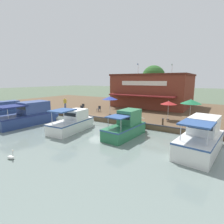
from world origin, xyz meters
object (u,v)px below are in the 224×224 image
Objects in this scene: patio_umbrella_near_quay_edge at (191,102)px; tree_upstream_bank at (152,78)px; person_near_entrance at (65,102)px; cafe_chair_beside_entrance at (82,108)px; motorboat_distant_upstream at (6,110)px; swan at (11,157)px; patio_umbrella_far_corner at (110,98)px; motorboat_second_along at (32,115)px; motorboat_mid_row at (128,126)px; mooring_post at (163,122)px; waterfront_restaurant at (153,90)px; cafe_chair_facing_river at (99,108)px; motorboat_outer_channel at (202,138)px; motorboat_far_downstream at (75,122)px; cafe_chair_back_row_seat at (83,106)px; patio_umbrella_mid_patio_left at (169,103)px.

tree_upstream_bank is at bearing -146.87° from patio_umbrella_near_quay_edge.
cafe_chair_beside_entrance is at bearing 82.16° from person_near_entrance.
swan is at bearing 64.10° from motorboat_distant_upstream.
motorboat_distant_upstream is at bearing -70.78° from patio_umbrella_near_quay_edge.
patio_umbrella_far_corner is 10.01m from motorboat_second_along.
motorboat_mid_row is at bearing -32.82° from patio_umbrella_near_quay_edge.
tree_upstream_bank is (-19.15, -8.16, 4.77)m from mooring_post.
motorboat_second_along is (18.70, -8.59, -2.38)m from waterfront_restaurant.
cafe_chair_facing_river is 9.26m from motorboat_second_along.
swan is (14.08, 1.30, -2.64)m from patio_umbrella_far_corner.
motorboat_outer_channel reaches higher than motorboat_far_downstream.
motorboat_outer_channel is 26.16m from tree_upstream_bank.
mooring_post is (3.58, 14.09, -0.07)m from cafe_chair_back_row_seat.
motorboat_second_along is at bearing -61.78° from patio_umbrella_near_quay_edge.
patio_umbrella_far_corner reaches higher than mooring_post.
motorboat_mid_row is at bearing -36.03° from mooring_post.
motorboat_mid_row reaches higher than motorboat_far_downstream.
motorboat_second_along is at bearing -14.39° from tree_upstream_bank.
cafe_chair_facing_river is 13.61m from motorboat_distant_upstream.
waterfront_restaurant is 4.91× the size of patio_umbrella_near_quay_edge.
person_near_entrance is 11.61m from motorboat_far_downstream.
motorboat_second_along is 1.19× the size of motorboat_outer_channel.
swan is (15.60, 7.54, -0.85)m from cafe_chair_back_row_seat.
motorboat_far_downstream reaches higher than person_near_entrance.
cafe_chair_beside_entrance is at bearing -32.12° from waterfront_restaurant.
motorboat_far_downstream is 7.67m from swan.
patio_umbrella_mid_patio_left is at bearing -81.37° from patio_umbrella_near_quay_edge.
tree_upstream_bank is at bearing -179.62° from motorboat_far_downstream.
motorboat_distant_upstream reaches higher than cafe_chair_back_row_seat.
motorboat_mid_row is at bearing 59.81° from cafe_chair_back_row_seat.
patio_umbrella_far_corner reaches higher than cafe_chair_beside_entrance.
cafe_chair_back_row_seat is 1.90m from cafe_chair_beside_entrance.
motorboat_distant_upstream is (18.12, -15.81, -2.56)m from waterfront_restaurant.
patio_umbrella_far_corner is at bearing 76.33° from cafe_chair_back_row_seat.
tree_upstream_bank is at bearing -157.85° from waterfront_restaurant.
motorboat_outer_channel reaches higher than cafe_chair_beside_entrance.
cafe_chair_back_row_seat is (9.85, -8.26, -2.37)m from waterfront_restaurant.
motorboat_distant_upstream is at bearing -41.10° from waterfront_restaurant.
motorboat_far_downstream is (-0.75, 6.42, -0.18)m from motorboat_second_along.
patio_umbrella_mid_patio_left is 18.04m from tree_upstream_bank.
motorboat_second_along is 12.23m from motorboat_mid_row.
patio_umbrella_far_corner reaches higher than motorboat_far_downstream.
swan is at bearing 10.92° from motorboat_far_downstream.
cafe_chair_facing_river is (0.47, 3.60, 0.00)m from cafe_chair_back_row_seat.
cafe_chair_facing_river is 0.11× the size of motorboat_second_along.
cafe_chair_beside_entrance is 0.13× the size of motorboat_outer_channel.
cafe_chair_beside_entrance is 0.12× the size of motorboat_distant_upstream.
patio_umbrella_mid_patio_left reaches higher than motorboat_distant_upstream.
motorboat_second_along is 10.40m from swan.
cafe_chair_back_row_seat is 0.14× the size of motorboat_far_downstream.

